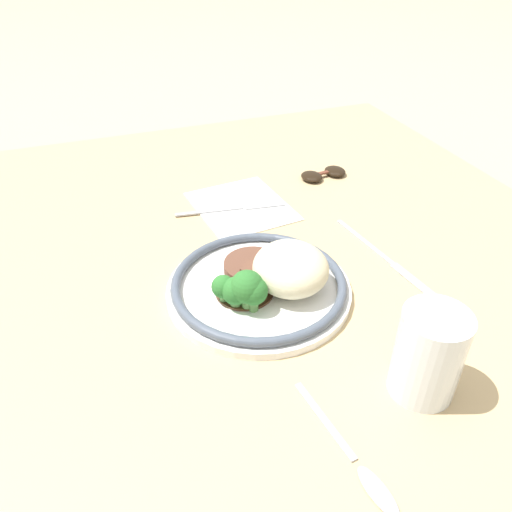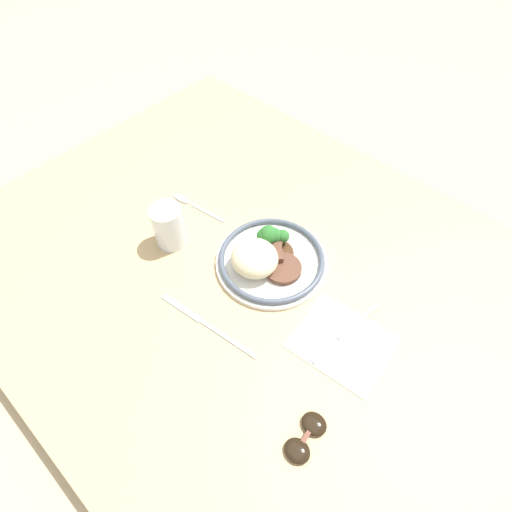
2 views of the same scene
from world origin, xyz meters
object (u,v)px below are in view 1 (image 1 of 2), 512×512
Objects in this scene: plate at (265,281)px; sunglasses at (323,174)px; spoon at (363,472)px; juice_glass at (428,358)px; fork at (242,208)px; knife at (390,262)px.

plate reaches higher than sunglasses.
sunglasses is (-0.53, 0.22, 0.00)m from spoon.
juice_glass reaches higher than fork.
plate is at bearing -153.92° from juice_glass.
juice_glass is at bearing -32.12° from knife.
juice_glass reaches higher than sunglasses.
sunglasses is at bearing 26.10° from fork.
juice_glass reaches higher than spoon.
fork is 0.47m from spoon.
plate is at bearing 171.10° from spoon.
sunglasses reaches higher than spoon.
spoon is (0.26, -0.19, 0.00)m from knife.
plate is at bearing -93.63° from fork.
knife is 0.27m from sunglasses.
fork is 0.19m from sunglasses.
juice_glass is 0.63× the size of spoon.
spoon is 0.57m from sunglasses.
fork is at bearing -172.54° from juice_glass.
plate is 1.03× the size of knife.
fork is 0.25m from knife.
plate reaches higher than fork.
plate is 1.31× the size of fork.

